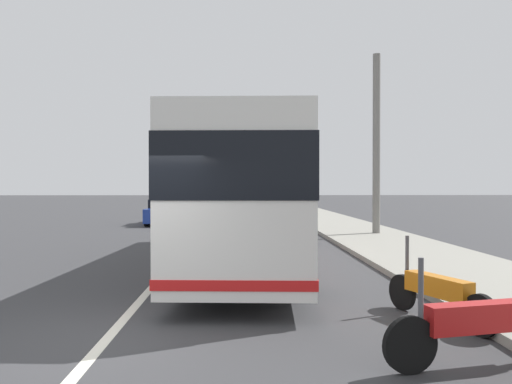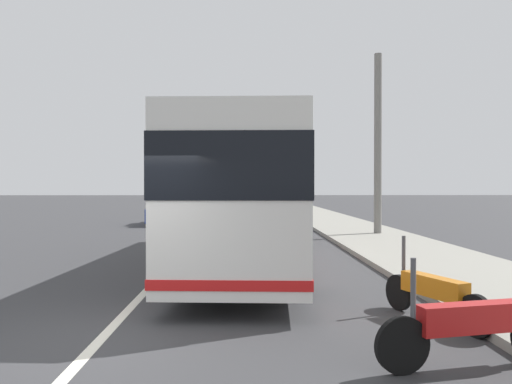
% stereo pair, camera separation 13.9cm
% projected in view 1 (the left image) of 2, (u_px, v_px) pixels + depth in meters
% --- Properties ---
extents(ground_plane, '(220.00, 220.00, 0.00)m').
position_uv_depth(ground_plane, '(106.00, 340.00, 6.66)').
color(ground_plane, '#38383A').
extents(sidewalk_curb, '(110.00, 3.60, 0.14)m').
position_uv_depth(sidewalk_curb, '(393.00, 245.00, 16.88)').
color(sidewalk_curb, gray).
rests_on(sidewalk_curb, ground).
extents(lane_divider_line, '(110.00, 0.16, 0.01)m').
position_uv_depth(lane_divider_line, '(186.00, 248.00, 16.65)').
color(lane_divider_line, silver).
rests_on(lane_divider_line, ground).
extents(coach_bus, '(12.60, 3.21, 3.36)m').
position_uv_depth(coach_bus, '(250.00, 191.00, 13.49)').
color(coach_bus, silver).
rests_on(coach_bus, ground).
extents(motorcycle_nearest_curb, '(0.57, 2.32, 1.27)m').
position_uv_depth(motorcycle_nearest_curb, '(477.00, 325.00, 5.66)').
color(motorcycle_nearest_curb, black).
rests_on(motorcycle_nearest_curb, ground).
extents(motorcycle_angled, '(2.10, 0.87, 1.24)m').
position_uv_depth(motorcycle_angled, '(437.00, 292.00, 7.56)').
color(motorcycle_angled, black).
rests_on(motorcycle_angled, ground).
extents(car_ahead_same_lane, '(4.45, 2.00, 1.36)m').
position_uv_depth(car_ahead_same_lane, '(167.00, 212.00, 27.13)').
color(car_ahead_same_lane, navy).
rests_on(car_ahead_same_lane, ground).
extents(car_oncoming, '(4.13, 2.15, 1.53)m').
position_uv_depth(car_oncoming, '(184.00, 205.00, 34.83)').
color(car_oncoming, silver).
rests_on(car_oncoming, ground).
extents(utility_pole, '(0.31, 0.31, 7.46)m').
position_uv_depth(utility_pole, '(376.00, 145.00, 20.47)').
color(utility_pole, slate).
rests_on(utility_pole, ground).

